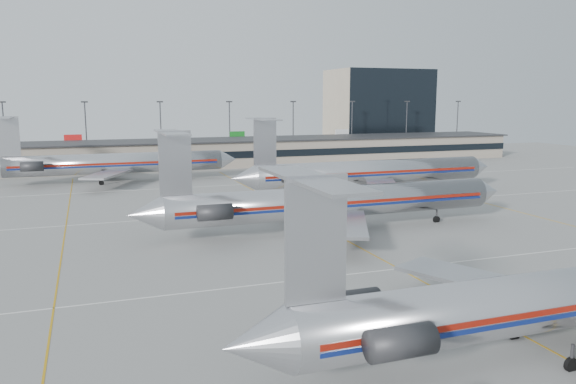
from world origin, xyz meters
name	(u,v)px	position (x,y,z in m)	size (l,w,h in m)	color
ground	(466,305)	(0.00, 0.00, 0.00)	(260.00, 260.00, 0.00)	gray
apron_markings	(399,269)	(0.00, 10.00, 0.01)	(160.00, 0.15, 0.02)	silver
terminal	(207,153)	(0.00, 97.97, 3.16)	(162.00, 17.00, 6.25)	gray
light_mast_row	(196,127)	(0.00, 112.00, 8.58)	(163.60, 0.40, 15.28)	#38383D
distant_building	(378,109)	(62.00, 128.00, 12.50)	(30.00, 20.00, 25.00)	tan
jet_foreground	(569,296)	(1.05, -8.57, 3.50)	(46.08, 27.14, 12.06)	#B8B7BC
jet_second_row	(328,202)	(-0.24, 26.02, 3.64)	(47.87, 28.19, 12.53)	#B8B7BC
jet_third_row	(366,172)	(16.52, 48.46, 3.78)	(47.62, 29.29, 13.02)	#B8B7BC
jet_back_row	(112,163)	(-22.71, 76.82, 3.72)	(46.90, 28.85, 12.82)	#B8B7BC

